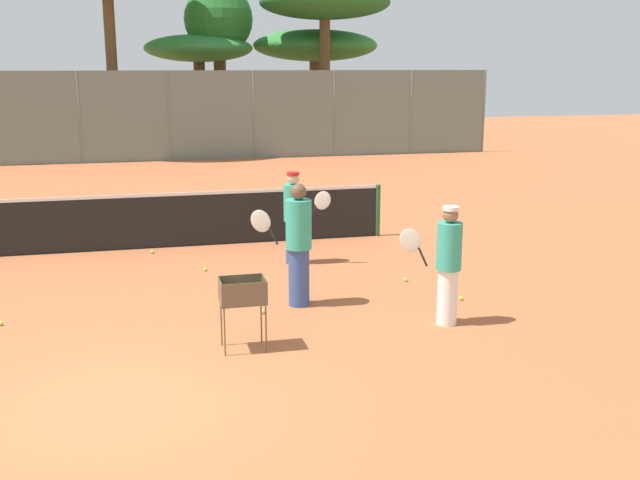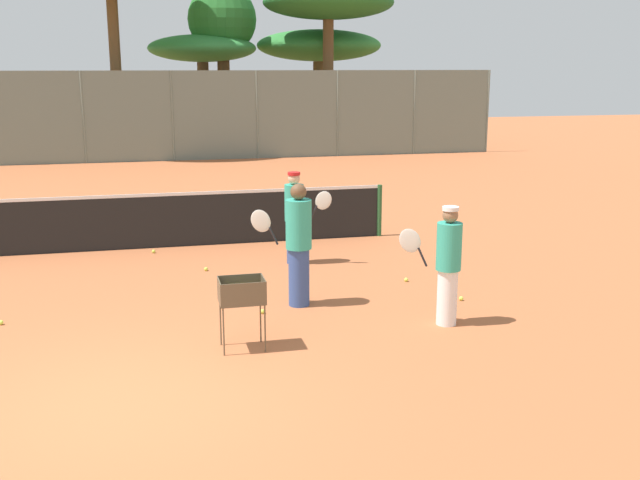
{
  "view_description": "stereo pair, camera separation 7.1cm",
  "coord_description": "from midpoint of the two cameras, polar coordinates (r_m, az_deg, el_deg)",
  "views": [
    {
      "loc": [
        0.33,
        -7.5,
        3.47
      ],
      "look_at": [
        2.85,
        2.72,
        1.0
      ],
      "focal_mm": 42.0,
      "sensor_mm": 36.0,
      "label": 1
    },
    {
      "loc": [
        0.4,
        -7.52,
        3.47
      ],
      "look_at": [
        2.85,
        2.72,
        1.0
      ],
      "focal_mm": 42.0,
      "sensor_mm": 36.0,
      "label": 2
    }
  ],
  "objects": [
    {
      "name": "back_fence",
      "position": [
        28.31,
        -14.32,
        9.08
      ],
      "size": [
        28.33,
        0.08,
        3.28
      ],
      "color": "slate",
      "rests_on": "ground_plane"
    },
    {
      "name": "tree_4",
      "position": [
        32.07,
        0.7,
        17.49
      ],
      "size": [
        5.38,
        5.38,
        6.63
      ],
      "color": "brown",
      "rests_on": "ground_plane"
    },
    {
      "name": "tennis_ball_5",
      "position": [
        11.17,
        -22.97,
        -5.81
      ],
      "size": [
        0.07,
        0.07,
        0.07
      ],
      "primitive_type": "sphere",
      "color": "#D1E54C",
      "rests_on": "ground_plane"
    },
    {
      "name": "tennis_ball_2",
      "position": [
        10.77,
        -4.22,
        -5.45
      ],
      "size": [
        0.07,
        0.07,
        0.07
      ],
      "primitive_type": "sphere",
      "color": "#D1E54C",
      "rests_on": "ground_plane"
    },
    {
      "name": "player_white_outfit",
      "position": [
        10.88,
        -1.49,
        -0.29
      ],
      "size": [
        0.91,
        0.44,
        1.82
      ],
      "rotation": [
        0.0,
        0.0,
        2.83
      ],
      "color": "#334C8C",
      "rests_on": "ground_plane"
    },
    {
      "name": "tree_0",
      "position": [
        33.67,
        -8.9,
        14.1
      ],
      "size": [
        4.65,
        4.65,
        4.76
      ],
      "color": "brown",
      "rests_on": "ground_plane"
    },
    {
      "name": "tree_3",
      "position": [
        33.66,
        -7.4,
        16.08
      ],
      "size": [
        2.95,
        2.95,
        6.85
      ],
      "color": "brown",
      "rests_on": "ground_plane"
    },
    {
      "name": "tree_5",
      "position": [
        35.01,
        -0.03,
        14.51
      ],
      "size": [
        5.63,
        5.63,
        5.04
      ],
      "color": "brown",
      "rests_on": "ground_plane"
    },
    {
      "name": "player_yellow_shirt",
      "position": [
        13.25,
        -1.78,
        1.81
      ],
      "size": [
        0.84,
        0.47,
        1.65
      ],
      "rotation": [
        0.0,
        0.0,
        5.87
      ],
      "color": "#334C8C",
      "rests_on": "ground_plane"
    },
    {
      "name": "ball_cart",
      "position": [
        9.31,
        -5.82,
        -4.29
      ],
      "size": [
        0.56,
        0.41,
        0.91
      ],
      "color": "brown",
      "rests_on": "ground_plane"
    },
    {
      "name": "tennis_net",
      "position": [
        14.78,
        -14.58,
        1.41
      ],
      "size": [
        10.35,
        0.1,
        1.07
      ],
      "color": "#26592D",
      "rests_on": "ground_plane"
    },
    {
      "name": "tennis_ball_7",
      "position": [
        13.07,
        -8.53,
        -2.2
      ],
      "size": [
        0.07,
        0.07,
        0.07
      ],
      "primitive_type": "sphere",
      "color": "#D1E54C",
      "rests_on": "ground_plane"
    },
    {
      "name": "player_red_cap",
      "position": [
        10.23,
        9.89,
        -1.81
      ],
      "size": [
        0.84,
        0.46,
        1.64
      ],
      "rotation": [
        0.0,
        0.0,
        2.75
      ],
      "color": "white",
      "rests_on": "ground_plane"
    },
    {
      "name": "parked_car",
      "position": [
        31.69,
        -20.73,
        7.27
      ],
      "size": [
        4.2,
        1.7,
        1.6
      ],
      "color": "#232328",
      "rests_on": "ground_plane"
    },
    {
      "name": "tennis_ball_3",
      "position": [
        11.53,
        10.88,
        -4.39
      ],
      "size": [
        0.07,
        0.07,
        0.07
      ],
      "primitive_type": "sphere",
      "color": "#D1E54C",
      "rests_on": "ground_plane"
    },
    {
      "name": "ground_plane",
      "position": [
        8.28,
        -15.04,
        -12.05
      ],
      "size": [
        80.0,
        80.0,
        0.0
      ],
      "primitive_type": "plane",
      "color": "#B26038"
    },
    {
      "name": "tennis_ball_4",
      "position": [
        14.48,
        -12.43,
        -0.85
      ],
      "size": [
        0.07,
        0.07,
        0.07
      ],
      "primitive_type": "sphere",
      "color": "#D1E54C",
      "rests_on": "ground_plane"
    },
    {
      "name": "tennis_ball_0",
      "position": [
        12.37,
        6.75,
        -3.02
      ],
      "size": [
        0.07,
        0.07,
        0.07
      ],
      "primitive_type": "sphere",
      "color": "#D1E54C",
      "rests_on": "ground_plane"
    }
  ]
}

